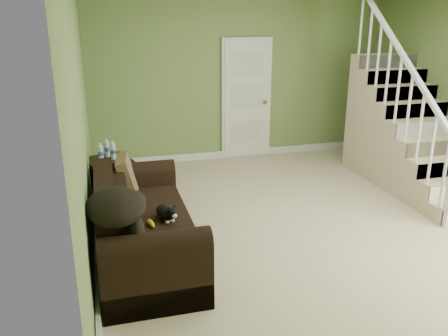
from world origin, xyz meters
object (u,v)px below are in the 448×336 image
cat (166,213)px  banana (151,223)px  side_table (110,181)px  sofa (140,229)px

cat → banana: size_ratio=2.29×
side_table → cat: bearing=-73.6°
sofa → side_table: 1.54m
sofa → banana: sofa is taller
side_table → cat: 1.77m
banana → sofa: bearing=100.1°
side_table → banana: 1.81m
sofa → cat: sofa is taller
side_table → banana: bearing=-79.2°
sofa → banana: (0.09, -0.25, 0.16)m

